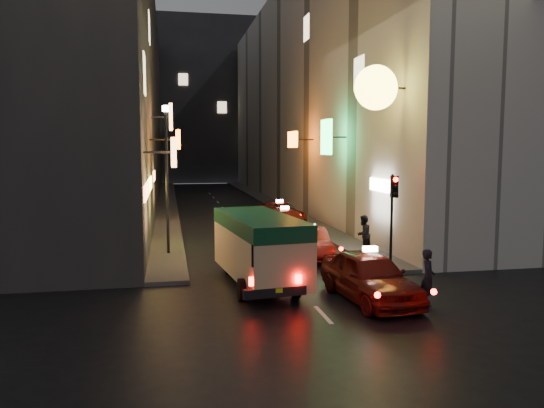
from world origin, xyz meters
TOP-DOWN VIEW (x-y plane):
  - ground at (0.00, 0.00)m, footprint 120.00×120.00m
  - building_left at (-8.00, 33.99)m, footprint 7.44×52.00m
  - building_right at (8.00, 33.99)m, footprint 8.06×52.00m
  - building_far at (0.00, 66.00)m, footprint 30.00×10.00m
  - sidewalk_left at (-4.25, 34.00)m, footprint 1.50×52.00m
  - sidewalk_right at (4.25, 34.00)m, footprint 1.50×52.00m
  - minibus at (-1.20, 7.53)m, footprint 2.55×5.73m
  - taxi_near at (1.78, 5.09)m, footprint 2.77×5.68m
  - taxi_second at (1.68, 11.53)m, footprint 2.24×4.74m
  - taxi_third at (1.70, 16.65)m, footprint 2.75×5.62m
  - taxi_far at (2.45, 21.45)m, footprint 2.49×5.12m
  - pedestrian_crossing at (3.30, 4.35)m, footprint 0.57×0.71m
  - pedestrian_sidewalk at (3.96, 11.37)m, footprint 0.81×0.78m
  - traffic_light at (4.00, 8.47)m, footprint 0.26×0.43m
  - lamp_post at (-4.20, 13.00)m, footprint 0.28×0.28m

SIDE VIEW (x-z plane):
  - ground at x=0.00m, z-range 0.00..0.00m
  - sidewalk_left at x=-4.25m, z-range 0.00..0.15m
  - sidewalk_right at x=4.25m, z-range 0.00..0.15m
  - taxi_second at x=1.68m, z-range -0.08..1.55m
  - taxi_far at x=2.45m, z-range -0.08..1.66m
  - taxi_third at x=1.70m, z-range -0.08..1.81m
  - taxi_near at x=1.78m, z-range -0.08..1.83m
  - pedestrian_crossing at x=3.30m, z-range 0.00..1.88m
  - pedestrian_sidewalk at x=3.96m, z-range 0.15..1.99m
  - minibus at x=-1.20m, z-range 0.31..2.69m
  - traffic_light at x=4.00m, z-range 0.94..4.44m
  - lamp_post at x=-4.20m, z-range 0.61..6.84m
  - building_left at x=-8.00m, z-range 0.00..18.00m
  - building_right at x=8.00m, z-range 0.00..18.00m
  - building_far at x=0.00m, z-range 0.00..22.00m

